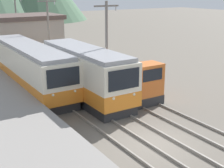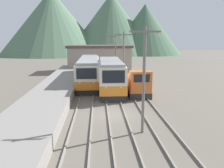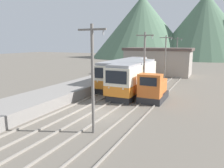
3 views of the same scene
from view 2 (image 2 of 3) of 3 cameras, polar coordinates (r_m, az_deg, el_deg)
The scene contains 14 objects.
ground_plane at distance 18.98m, azimuth 0.52°, elevation -7.96°, with size 200.00×200.00×0.00m, color #665E54.
platform_left at distance 19.40m, azimuth -18.34°, elevation -6.51°, with size 4.50×54.00×1.05m, color gray.
track_left at distance 18.95m, azimuth -7.41°, elevation -7.87°, with size 1.54×60.00×0.14m.
track_center at distance 18.97m, azimuth 1.13°, elevation -7.74°, with size 1.54×60.00×0.14m.
track_right at distance 19.44m, azimuth 10.05°, elevation -7.44°, with size 1.54×60.00×0.14m.
commuter_train_left at distance 31.17m, azimuth -6.02°, elevation 3.10°, with size 2.84×13.92×3.72m.
commuter_train_center at distance 26.83m, azimuth -0.39°, elevation 1.87°, with size 2.84×10.56×3.85m.
shunting_locomotive at distance 25.06m, azimuth 6.78°, elevation -0.27°, with size 2.40×4.62×3.00m.
catenary_mast_near at distance 14.59m, azimuth 8.36°, elevation 1.82°, with size 2.00×0.20×7.20m.
catenary_mast_mid at distance 25.94m, azimuth 3.04°, elevation 6.28°, with size 2.00×0.20×7.20m.
catenary_mast_far at distance 37.45m, azimuth 0.96°, elevation 8.00°, with size 2.00×0.20×7.20m.
catenary_mast_distant at distance 49.00m, azimuth -0.16°, elevation 8.91°, with size 2.00×0.20×7.20m.
station_building at distance 43.98m, azimuth -3.24°, elevation 6.79°, with size 12.60×6.30×5.10m.
mountain_backdrop at distance 93.49m, azimuth -5.08°, elevation 15.23°, with size 73.39×43.59×25.09m.
Camera 2 is at (-1.33, -17.81, 6.43)m, focal length 35.00 mm.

